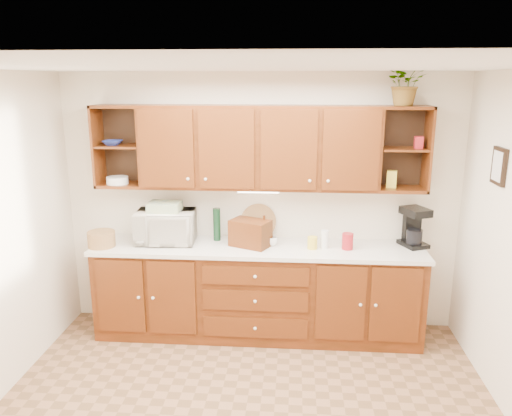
% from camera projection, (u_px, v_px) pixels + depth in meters
% --- Properties ---
extents(ceiling, '(4.00, 4.00, 0.00)m').
position_uv_depth(ceiling, '(241.00, 66.00, 3.08)').
color(ceiling, white).
rests_on(ceiling, back_wall).
extents(back_wall, '(4.00, 0.00, 4.00)m').
position_uv_depth(back_wall, '(260.00, 203.00, 5.09)').
color(back_wall, '#F0E3CA').
rests_on(back_wall, floor).
extents(base_cabinets, '(3.20, 0.60, 0.90)m').
position_uv_depth(base_cabinets, '(258.00, 292.00, 5.02)').
color(base_cabinets, '#381A06').
rests_on(base_cabinets, floor).
extents(countertop, '(3.24, 0.64, 0.04)m').
position_uv_depth(countertop, '(258.00, 248.00, 4.89)').
color(countertop, silver).
rests_on(countertop, base_cabinets).
extents(upper_cabinets, '(3.20, 0.33, 0.80)m').
position_uv_depth(upper_cabinets, '(260.00, 147.00, 4.79)').
color(upper_cabinets, '#381A06').
rests_on(upper_cabinets, back_wall).
extents(undercabinet_light, '(0.40, 0.05, 0.02)m').
position_uv_depth(undercabinet_light, '(258.00, 191.00, 4.84)').
color(undercabinet_light, white).
rests_on(undercabinet_light, upper_cabinets).
extents(framed_picture, '(0.03, 0.24, 0.30)m').
position_uv_depth(framed_picture, '(499.00, 166.00, 3.99)').
color(framed_picture, black).
rests_on(framed_picture, right_wall).
extents(wicker_basket, '(0.34, 0.34, 0.15)m').
position_uv_depth(wicker_basket, '(101.00, 239.00, 4.86)').
color(wicker_basket, '#A87B46').
rests_on(wicker_basket, countertop).
extents(microwave, '(0.60, 0.43, 0.32)m').
position_uv_depth(microwave, '(166.00, 227.00, 4.97)').
color(microwave, '#F0E4D0').
rests_on(microwave, countertop).
extents(towel_stack, '(0.31, 0.23, 0.09)m').
position_uv_depth(towel_stack, '(165.00, 207.00, 4.92)').
color(towel_stack, '#DED268').
rests_on(towel_stack, microwave).
extents(wine_bottle, '(0.08, 0.08, 0.33)m').
position_uv_depth(wine_bottle, '(217.00, 224.00, 5.03)').
color(wine_bottle, black).
rests_on(wine_bottle, countertop).
extents(woven_tray, '(0.37, 0.13, 0.36)m').
position_uv_depth(woven_tray, '(258.00, 237.00, 5.12)').
color(woven_tray, '#A87B46').
rests_on(woven_tray, countertop).
extents(bread_box, '(0.44, 0.37, 0.26)m').
position_uv_depth(bread_box, '(250.00, 233.00, 4.86)').
color(bread_box, '#381A06').
rests_on(bread_box, countertop).
extents(mug_tree, '(0.26, 0.27, 0.30)m').
position_uv_depth(mug_tree, '(264.00, 240.00, 4.92)').
color(mug_tree, '#381A06').
rests_on(mug_tree, countertop).
extents(canister_red, '(0.12, 0.12, 0.16)m').
position_uv_depth(canister_red, '(348.00, 241.00, 4.78)').
color(canister_red, maroon).
rests_on(canister_red, countertop).
extents(canister_white, '(0.10, 0.10, 0.18)m').
position_uv_depth(canister_white, '(325.00, 239.00, 4.81)').
color(canister_white, white).
rests_on(canister_white, countertop).
extents(canister_yellow, '(0.12, 0.12, 0.12)m').
position_uv_depth(canister_yellow, '(312.00, 243.00, 4.80)').
color(canister_yellow, gold).
rests_on(canister_yellow, countertop).
extents(coffee_maker, '(0.29, 0.33, 0.38)m').
position_uv_depth(coffee_maker, '(414.00, 227.00, 4.87)').
color(coffee_maker, black).
rests_on(coffee_maker, countertop).
extents(bowl_stack, '(0.20, 0.20, 0.05)m').
position_uv_depth(bowl_stack, '(113.00, 143.00, 4.88)').
color(bowl_stack, navy).
rests_on(bowl_stack, upper_cabinets).
extents(plate_stack, '(0.24, 0.24, 0.07)m').
position_uv_depth(plate_stack, '(117.00, 180.00, 4.94)').
color(plate_stack, white).
rests_on(plate_stack, upper_cabinets).
extents(pantry_box_yellow, '(0.10, 0.09, 0.16)m').
position_uv_depth(pantry_box_yellow, '(392.00, 179.00, 4.75)').
color(pantry_box_yellow, gold).
rests_on(pantry_box_yellow, upper_cabinets).
extents(pantry_box_red, '(0.08, 0.07, 0.11)m').
position_uv_depth(pantry_box_red, '(419.00, 142.00, 4.63)').
color(pantry_box_red, maroon).
rests_on(pantry_box_red, upper_cabinets).
extents(potted_plant, '(0.42, 0.38, 0.41)m').
position_uv_depth(potted_plant, '(406.00, 83.00, 4.50)').
color(potted_plant, '#999999').
rests_on(potted_plant, upper_cabinets).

